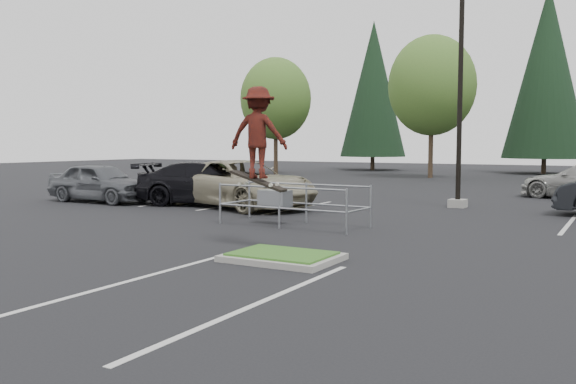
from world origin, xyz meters
The scene contains 13 objects.
ground centered at (0.00, 0.00, 0.00)m, with size 120.00×120.00×0.00m, color black.
grass_median centered at (0.00, 0.00, 0.08)m, with size 2.20×1.60×0.16m.
stall_lines centered at (-1.35, 6.02, 0.00)m, with size 22.62×17.60×0.01m.
light_pole centered at (0.50, 12.00, 4.56)m, with size 0.70×0.60×10.12m.
decid_a centered at (-18.01, 30.03, 5.58)m, with size 5.44×5.44×8.91m.
decid_b centered at (-6.01, 30.53, 6.04)m, with size 5.89×5.89×9.64m.
conif_a centered at (-14.00, 40.00, 7.10)m, with size 5.72×5.72×13.00m.
conif_b centered at (0.00, 40.50, 7.85)m, with size 6.38×6.38×14.50m.
cart_corral centered at (-2.82, 4.68, 0.75)m, with size 4.29×1.73×1.20m.
skateboarder centered at (-1.20, 1.00, 2.57)m, with size 1.44×1.00×2.32m.
car_l_tan centered at (-6.50, 8.12, 0.87)m, with size 2.89×6.26×1.74m, color #9C9377.
car_l_black centered at (-8.00, 8.19, 0.82)m, with size 2.31×5.67×1.65m, color black.
car_l_grey centered at (-12.49, 7.00, 0.79)m, with size 1.86×4.63×1.58m, color #505359.
Camera 1 is at (6.08, -10.46, 2.35)m, focal length 38.00 mm.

